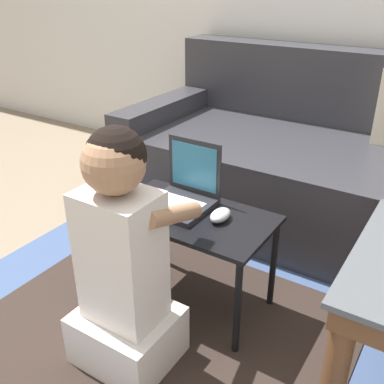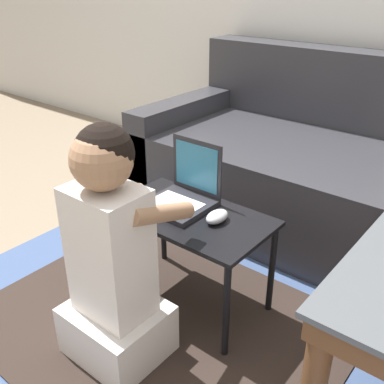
% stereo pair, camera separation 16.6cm
% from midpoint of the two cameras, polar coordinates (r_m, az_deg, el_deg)
% --- Properties ---
extents(ground_plane, '(16.00, 16.00, 0.00)m').
position_cam_midpoint_polar(ground_plane, '(1.85, -5.62, -14.20)').
color(ground_plane, '#7F705B').
extents(area_rug, '(1.79, 1.40, 0.01)m').
position_cam_midpoint_polar(area_rug, '(1.75, -6.22, -16.71)').
color(area_rug, '#3D517A').
rests_on(area_rug, ground_plane).
extents(couch, '(1.72, 0.94, 0.83)m').
position_cam_midpoint_polar(couch, '(2.38, 11.97, 3.47)').
color(couch, '#2D2D33').
rests_on(couch, ground_plane).
extents(laptop_desk, '(0.60, 0.34, 0.40)m').
position_cam_midpoint_polar(laptop_desk, '(1.66, -2.90, -4.40)').
color(laptop_desk, black).
rests_on(laptop_desk, ground_plane).
extents(laptop, '(0.23, 0.23, 0.24)m').
position_cam_midpoint_polar(laptop, '(1.68, -4.06, -0.51)').
color(laptop, '#232328').
rests_on(laptop, laptop_desk).
extents(computer_mouse, '(0.06, 0.10, 0.04)m').
position_cam_midpoint_polar(computer_mouse, '(1.58, 0.63, -3.04)').
color(computer_mouse, '#B2B7C1').
rests_on(computer_mouse, laptop_desk).
extents(person_seated, '(0.31, 0.39, 0.83)m').
position_cam_midpoint_polar(person_seated, '(1.43, -12.08, -9.13)').
color(person_seated, silver).
rests_on(person_seated, ground_plane).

